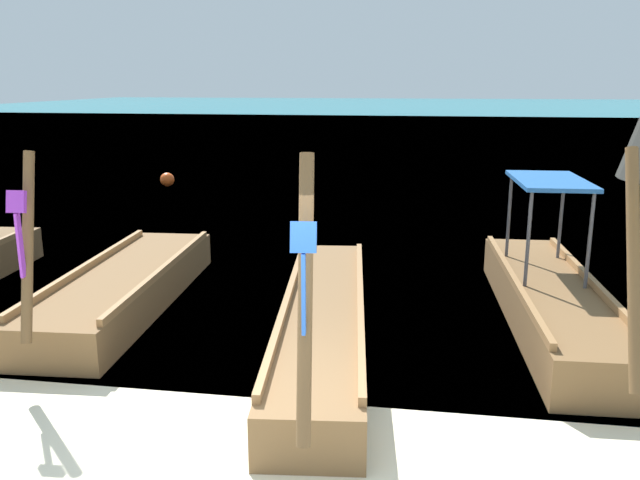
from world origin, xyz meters
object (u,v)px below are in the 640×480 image
Objects in this scene: longtail_boat_violet_ribbon at (125,287)px; longtail_boat_blue_ribbon at (324,321)px; longtail_boat_yellow_ribbon at (551,300)px; mooring_buoy_near at (167,180)px.

longtail_boat_blue_ribbon is (3.22, -0.94, -0.00)m from longtail_boat_violet_ribbon.
longtail_boat_violet_ribbon is at bearing -178.04° from longtail_boat_yellow_ribbon.
mooring_buoy_near is (-7.01, 12.03, -0.06)m from longtail_boat_blue_ribbon.
longtail_boat_violet_ribbon is 11.87× the size of mooring_buoy_near.
longtail_boat_violet_ribbon is 6.29m from longtail_boat_yellow_ribbon.
longtail_boat_blue_ribbon is at bearing -59.78° from mooring_buoy_near.
longtail_boat_blue_ribbon is 3.28m from longtail_boat_yellow_ribbon.
longtail_boat_blue_ribbon is at bearing -159.41° from longtail_boat_yellow_ribbon.
longtail_boat_yellow_ribbon is at bearing -47.17° from mooring_buoy_near.
longtail_boat_blue_ribbon reaches higher than longtail_boat_yellow_ribbon.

